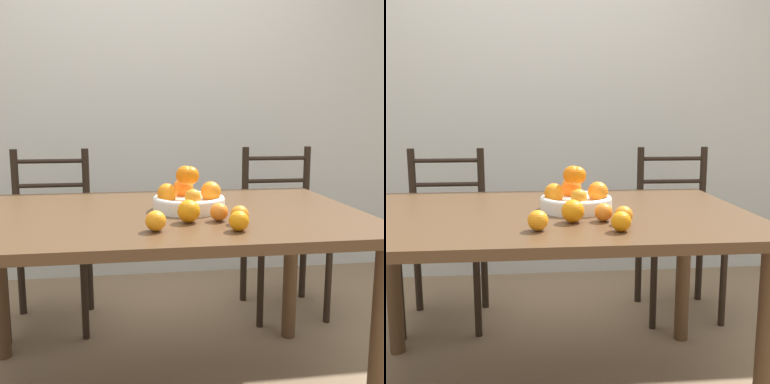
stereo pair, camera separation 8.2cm
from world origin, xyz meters
The scene contains 10 objects.
wall_back centered at (0.00, 1.49, 1.30)m, with size 8.00×0.06×2.60m.
dining_table centered at (0.00, 0.00, 0.66)m, with size 1.56×0.98×0.76m.
fruit_bowl centered at (0.13, 0.02, 0.81)m, with size 0.28×0.28×0.17m.
orange_loose_0 centered at (-0.02, -0.30, 0.79)m, with size 0.07×0.07×0.07m.
orange_loose_1 centered at (0.10, -0.19, 0.80)m, with size 0.08×0.08×0.08m.
orange_loose_2 centered at (0.24, -0.33, 0.79)m, with size 0.06×0.06×0.06m.
orange_loose_3 centered at (0.26, -0.24, 0.79)m, with size 0.06×0.06×0.06m.
orange_loose_4 centered at (0.20, -0.19, 0.79)m, with size 0.06×0.06×0.06m.
chair_left centered at (-0.52, 0.76, 0.47)m, with size 0.42×0.40×0.94m.
chair_right centered at (0.78, 0.76, 0.47)m, with size 0.42×0.40×0.94m.
Camera 1 is at (-0.11, -1.66, 1.11)m, focal length 42.00 mm.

